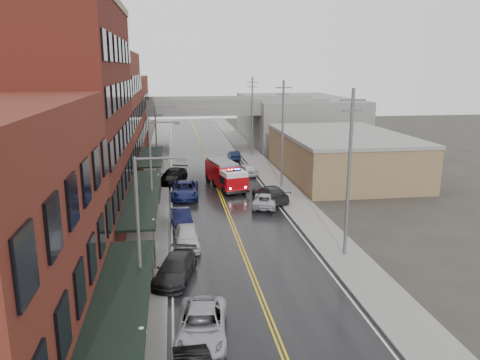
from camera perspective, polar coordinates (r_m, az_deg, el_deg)
road at (r=47.50m, az=-2.03°, el=-2.73°), size 11.00×160.00×0.02m
sidewalk_left at (r=47.29m, az=-10.87°, el=-2.96°), size 3.00×160.00×0.15m
sidewalk_right at (r=48.78m, az=6.53°, el=-2.29°), size 3.00×160.00×0.15m
curb_left at (r=47.24m, az=-8.87°, el=-2.90°), size 0.30×160.00×0.15m
curb_right at (r=48.39m, az=4.64°, el=-2.38°), size 0.30×160.00×0.15m
brick_building_b at (r=39.49m, az=-20.65°, el=6.41°), size 9.00×20.00×18.00m
brick_building_c at (r=56.77m, az=-16.88°, el=7.09°), size 9.00×15.00×15.00m
brick_building_far at (r=74.18m, az=-14.86°, el=7.45°), size 9.00×20.00×12.00m
tan_building at (r=60.13m, az=12.22°, el=2.88°), size 14.00×22.00×5.00m
right_far_block at (r=88.84m, az=6.77°, el=7.44°), size 18.00×30.00×8.00m
awning_0 at (r=22.08m, az=-14.55°, el=-14.83°), size 2.60×16.00×3.09m
awning_1 at (r=39.79m, az=-11.74°, el=-1.79°), size 2.60×18.00×3.09m
awning_2 at (r=56.84m, az=-10.76°, el=2.84°), size 2.60×13.00×3.09m
globe_lamp_0 at (r=20.59m, az=-11.84°, el=-19.09°), size 0.44×0.44×3.12m
globe_lamp_1 at (r=33.25m, az=-10.46°, el=-6.02°), size 0.44×0.44×3.12m
globe_lamp_2 at (r=46.68m, az=-9.89°, el=-0.29°), size 0.44×0.44×3.12m
street_lamp_0 at (r=24.77m, az=-11.72°, el=-5.92°), size 2.64×0.22×9.00m
street_lamp_1 at (r=40.20m, az=-10.47°, el=1.65°), size 2.64×0.22×9.00m
street_lamp_2 at (r=55.96m, az=-9.92°, el=4.99°), size 2.64×0.22×9.00m
utility_pole_0 at (r=33.40m, az=13.15°, el=1.07°), size 1.80×0.24×12.00m
utility_pole_1 at (r=52.24m, az=5.21°, el=5.78°), size 1.80×0.24×12.00m
utility_pole_2 at (r=71.71m, az=1.49°, el=7.94°), size 1.80×0.24×12.00m
overpass at (r=77.84m, az=-4.68°, el=8.11°), size 40.00×10.00×7.50m
fire_truck at (r=52.75m, az=-1.75°, el=0.69°), size 4.50×8.33×2.91m
parked_car_left_2 at (r=24.62m, az=-4.69°, el=-17.20°), size 3.10×5.67×1.51m
parked_car_left_3 at (r=30.80m, az=-7.89°, el=-10.67°), size 3.33×5.54×1.50m
parked_car_left_4 at (r=35.95m, az=-6.45°, el=-6.93°), size 1.88×4.66×1.59m
parked_car_left_5 at (r=40.53m, az=-7.16°, el=-4.64°), size 2.00×4.65×1.49m
parked_car_left_6 at (r=49.36m, az=-6.74°, el=-1.20°), size 3.07×6.13×1.67m
parked_car_left_7 at (r=55.95m, az=-8.17°, el=0.51°), size 4.10×6.14×1.65m
parked_car_right_0 at (r=45.90m, az=3.08°, el=-2.46°), size 3.49×5.30×1.35m
parked_car_right_1 at (r=47.83m, az=3.71°, el=-1.64°), size 3.41×5.94×1.62m
parked_car_right_2 at (r=59.19m, az=0.69°, el=1.29°), size 3.08×4.72×1.50m
parked_car_right_3 at (r=69.28m, az=-0.76°, el=3.03°), size 1.51×4.10×1.34m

